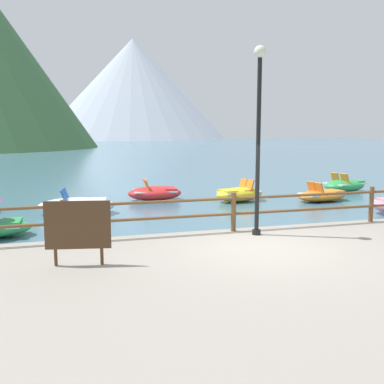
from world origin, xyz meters
TOP-DOWN VIEW (x-y plane):
  - ground_plane at (0.00, 40.00)m, footprint 200.00×200.00m
  - promenade_dock at (0.00, -2.20)m, footprint 28.00×8.00m
  - dock_railing at (0.00, 1.55)m, footprint 23.92×0.12m
  - lamp_post at (0.39, 1.05)m, footprint 0.28×0.28m
  - sign_board at (-3.72, -0.22)m, footprint 1.16×0.27m
  - pedal_boat_1 at (8.63, 9.23)m, footprint 2.51×1.90m
  - pedal_boat_2 at (-0.37, 9.26)m, footprint 2.28×1.52m
  - pedal_boat_4 at (-3.54, 7.03)m, footprint 2.72×1.55m
  - pedal_boat_5 at (6.08, 7.14)m, footprint 2.42×1.47m
  - pedal_boat_7 at (2.84, 8.02)m, footprint 2.30×1.53m
  - distant_peak at (19.16, 140.44)m, footprint 62.05×62.05m

SIDE VIEW (x-z plane):
  - ground_plane at x=0.00m, z-range 0.00..0.00m
  - promenade_dock at x=0.00m, z-range 0.00..0.40m
  - pedal_boat_5 at x=6.08m, z-range -0.16..0.64m
  - pedal_boat_4 at x=-3.54m, z-range -0.14..0.75m
  - pedal_boat_7 at x=2.84m, z-range -0.14..0.75m
  - pedal_boat_2 at x=-0.37m, z-range -0.14..0.75m
  - pedal_boat_1 at x=8.63m, z-range -0.14..0.76m
  - dock_railing at x=0.00m, z-range 0.50..1.45m
  - sign_board at x=-3.72m, z-range 0.53..1.72m
  - lamp_post at x=0.39m, z-range 0.83..5.15m
  - distant_peak at x=19.16m, z-range 0.00..32.88m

